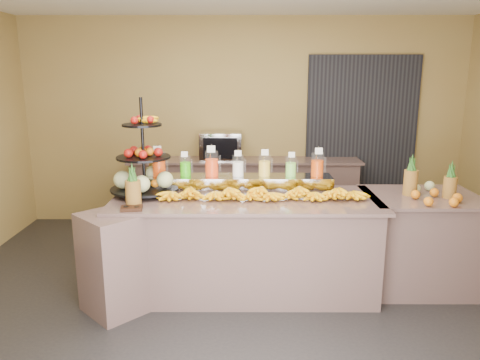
{
  "coord_description": "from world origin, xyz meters",
  "views": [
    {
      "loc": [
        -0.04,
        -3.93,
        2.11
      ],
      "look_at": [
        -0.05,
        0.3,
        1.1
      ],
      "focal_mm": 35.0,
      "sensor_mm": 36.0,
      "label": 1
    }
  ],
  "objects_px": {
    "fruit_stand": "(149,170)",
    "condiment_caddy": "(131,208)",
    "oven_warmer": "(221,146)",
    "pitcher_tray": "(238,183)",
    "right_fruit_pile": "(432,191)",
    "banana_heap": "(263,192)"
  },
  "relations": [
    {
      "from": "banana_heap",
      "to": "fruit_stand",
      "type": "xyz_separation_m",
      "value": [
        -1.09,
        0.18,
        0.17
      ]
    },
    {
      "from": "banana_heap",
      "to": "right_fruit_pile",
      "type": "bearing_deg",
      "value": -0.48
    },
    {
      "from": "fruit_stand",
      "to": "oven_warmer",
      "type": "distance_m",
      "value": 1.9
    },
    {
      "from": "fruit_stand",
      "to": "oven_warmer",
      "type": "xyz_separation_m",
      "value": [
        0.62,
        1.79,
        -0.05
      ]
    },
    {
      "from": "condiment_caddy",
      "to": "right_fruit_pile",
      "type": "distance_m",
      "value": 2.73
    },
    {
      "from": "fruit_stand",
      "to": "condiment_caddy",
      "type": "bearing_deg",
      "value": -92.08
    },
    {
      "from": "fruit_stand",
      "to": "right_fruit_pile",
      "type": "xyz_separation_m",
      "value": [
        2.66,
        -0.19,
        -0.16
      ]
    },
    {
      "from": "pitcher_tray",
      "to": "condiment_caddy",
      "type": "xyz_separation_m",
      "value": [
        -0.91,
        -0.66,
        -0.06
      ]
    },
    {
      "from": "pitcher_tray",
      "to": "right_fruit_pile",
      "type": "bearing_deg",
      "value": -9.9
    },
    {
      "from": "condiment_caddy",
      "to": "right_fruit_pile",
      "type": "height_order",
      "value": "right_fruit_pile"
    },
    {
      "from": "pitcher_tray",
      "to": "right_fruit_pile",
      "type": "distance_m",
      "value": 1.82
    },
    {
      "from": "fruit_stand",
      "to": "oven_warmer",
      "type": "relative_size",
      "value": 1.68
    },
    {
      "from": "oven_warmer",
      "to": "right_fruit_pile",
      "type": "bearing_deg",
      "value": -42.99
    },
    {
      "from": "pitcher_tray",
      "to": "right_fruit_pile",
      "type": "relative_size",
      "value": 4.01
    },
    {
      "from": "right_fruit_pile",
      "to": "oven_warmer",
      "type": "distance_m",
      "value": 2.85
    },
    {
      "from": "condiment_caddy",
      "to": "oven_warmer",
      "type": "height_order",
      "value": "oven_warmer"
    },
    {
      "from": "pitcher_tray",
      "to": "fruit_stand",
      "type": "relative_size",
      "value": 2.0
    },
    {
      "from": "oven_warmer",
      "to": "pitcher_tray",
      "type": "bearing_deg",
      "value": -80.55
    },
    {
      "from": "condiment_caddy",
      "to": "oven_warmer",
      "type": "relative_size",
      "value": 0.33
    },
    {
      "from": "banana_heap",
      "to": "oven_warmer",
      "type": "xyz_separation_m",
      "value": [
        -0.47,
        1.97,
        0.12
      ]
    },
    {
      "from": "fruit_stand",
      "to": "right_fruit_pile",
      "type": "distance_m",
      "value": 2.67
    },
    {
      "from": "right_fruit_pile",
      "to": "oven_warmer",
      "type": "xyz_separation_m",
      "value": [
        -2.04,
        1.98,
        0.11
      ]
    }
  ]
}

